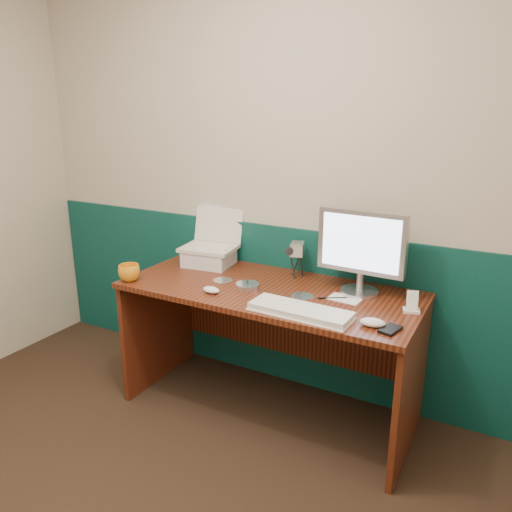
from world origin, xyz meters
The scene contains 19 objects.
back_wall centered at (0.00, 1.75, 1.25)m, with size 3.50×0.04×2.50m, color #B8AE9C.
wainscot centered at (0.00, 1.74, 0.50)m, with size 3.48×0.02×1.00m, color #073229.
desk centered at (0.16, 1.38, 0.38)m, with size 1.60×0.70×0.75m, color #321609.
laptop_riser centered at (-0.35, 1.56, 0.80)m, with size 0.28×0.23×0.10m, color silver.
laptop centered at (-0.35, 1.56, 0.98)m, with size 0.32×0.24×0.26m, color silver, non-canonical shape.
monitor centered at (0.61, 1.54, 0.98)m, with size 0.46×0.13×0.46m, color #BBBBC0, non-canonical shape.
keyboard centered at (0.45, 1.14, 0.76)m, with size 0.49×0.16×0.03m, color white.
mouse_right centered at (0.78, 1.17, 0.77)m, with size 0.11×0.07×0.04m, color white.
mouse_left centered at (-0.08, 1.17, 0.77)m, with size 0.10×0.06×0.03m, color white.
mug centered at (-0.58, 1.11, 0.80)m, with size 0.12×0.12×0.09m, color orange.
camcorder centered at (0.21, 1.62, 0.84)m, with size 0.08×0.12×0.19m, color silver, non-canonical shape.
cd_spindle centered at (0.06, 1.32, 0.76)m, with size 0.13×0.13×0.03m, color #AFB8C0.
cd_loose_a centered at (-0.13, 1.36, 0.75)m, with size 0.11×0.11×0.00m, color silver.
cd_loose_b centered at (0.36, 1.36, 0.75)m, with size 0.12×0.12×0.00m, color silver.
pen centered at (0.51, 1.40, 0.75)m, with size 0.01×0.01×0.15m, color black.
papers centered at (0.57, 1.42, 0.75)m, with size 0.16×0.11×0.00m, color white.
dock centered at (0.90, 1.42, 0.76)m, with size 0.08×0.06×0.01m, color silver.
music_player centered at (0.90, 1.42, 0.81)m, with size 0.05×0.01×0.09m, color white.
pda centered at (0.87, 1.16, 0.76)m, with size 0.06×0.11×0.01m, color black.
Camera 1 is at (1.30, -0.86, 1.69)m, focal length 35.00 mm.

